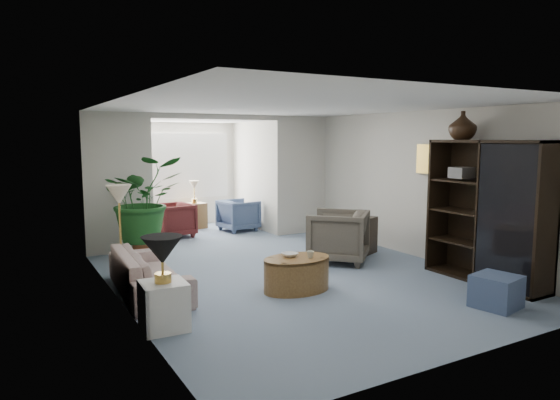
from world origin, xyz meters
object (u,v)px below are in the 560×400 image
end_table (164,306)px  side_table_dark (360,235)px  table_lamp (162,250)px  coffee_bowl (290,255)px  entertainment_cabinet (487,212)px  sunroom_table (195,216)px  ottoman (496,291)px  plant_pot (145,251)px  cabinet_urn (463,125)px  sunroom_chair_blue (239,215)px  sunroom_chair_maroon (173,220)px  coffee_table (297,274)px  sofa (149,272)px  framed_picture (431,159)px  wingback_chair (338,236)px  coffee_cup (310,255)px  floor_lamp (119,195)px

end_table → side_table_dark: side_table_dark is taller
table_lamp → coffee_bowl: size_ratio=2.09×
entertainment_cabinet → sunroom_table: bearing=109.3°
coffee_bowl → ottoman: size_ratio=0.43×
plant_pot → cabinet_urn: bearing=-39.2°
coffee_bowl → sunroom_chair_blue: 4.45m
side_table_dark → sunroom_chair_maroon: bearing=128.7°
coffee_table → entertainment_cabinet: entertainment_cabinet is taller
cabinet_urn → sunroom_chair_blue: 5.39m
entertainment_cabinet → cabinet_urn: (0.00, 0.50, 1.22)m
end_table → sunroom_chair_blue: size_ratio=0.68×
sofa → sunroom_chair_blue: bearing=-36.9°
framed_picture → plant_pot: framed_picture is taller
sunroom_chair_blue → wingback_chair: bearing=177.2°
plant_pot → sofa: bearing=-102.9°
table_lamp → wingback_chair: 3.73m
sofa → plant_pot: bearing=-9.9°
wingback_chair → ottoman: bearing=52.4°
side_table_dark → ottoman: side_table_dark is taller
coffee_cup → cabinet_urn: (2.40, -0.38, 1.73)m
table_lamp → plant_pot: bearing=79.0°
wingback_chair → sunroom_chair_maroon: bearing=-106.8°
ottoman → coffee_table: bearing=134.7°
sofa → end_table: 1.36m
cabinet_urn → sunroom_chair_blue: size_ratio=0.55×
entertainment_cabinet → sofa: bearing=156.8°
coffee_table → cabinet_urn: bearing=-10.6°
entertainment_cabinet → framed_picture: bearing=80.0°
coffee_table → sunroom_chair_maroon: (-0.33, 4.38, 0.13)m
cabinet_urn → plant_pot: bearing=140.8°
sofa → coffee_table: sofa is taller
coffee_table → ottoman: bearing=-45.3°
coffee_table → sunroom_table: sunroom_table is taller
framed_picture → wingback_chair: bearing=153.2°
ottoman → plant_pot: 5.45m
floor_lamp → cabinet_urn: 5.07m
floor_lamp → coffee_cup: bearing=-39.3°
plant_pot → sunroom_chair_blue: (2.52, 1.68, 0.19)m
sunroom_chair_maroon → plant_pot: bearing=-38.4°
end_table → coffee_cup: bearing=10.0°
coffee_cup → sunroom_chair_blue: 4.60m
sunroom_chair_blue → sunroom_table: bearing=37.8°
framed_picture → sunroom_chair_maroon: size_ratio=0.64×
sofa → end_table: sofa is taller
table_lamp → sunroom_chair_blue: 5.80m
wingback_chair → entertainment_cabinet: size_ratio=0.47×
coffee_bowl → sunroom_chair_blue: bearing=74.1°
table_lamp → cabinet_urn: bearing=-0.1°
cabinet_urn → coffee_table: bearing=169.4°
floor_lamp → ottoman: size_ratio=0.73×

